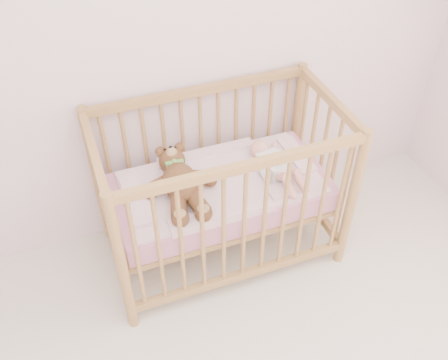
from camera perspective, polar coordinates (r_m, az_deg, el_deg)
name	(u,v)px	position (r m, az deg, el deg)	size (l,w,h in m)	color
wall_back	(135,30)	(2.65, -10.15, 16.51)	(4.00, 0.02, 2.70)	silver
crib	(221,190)	(2.87, -0.35, -1.15)	(1.36, 0.76, 1.00)	tan
mattress	(221,192)	(2.88, -0.35, -1.37)	(1.22, 0.62, 0.13)	pink
blanket	(221,182)	(2.83, -0.35, -0.27)	(1.10, 0.58, 0.06)	#F0A5B1
baby	(274,162)	(2.86, 5.75, 2.09)	(0.24, 0.51, 0.12)	white
teddy_bear	(181,183)	(2.71, -4.98, -0.40)	(0.42, 0.60, 0.17)	brown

